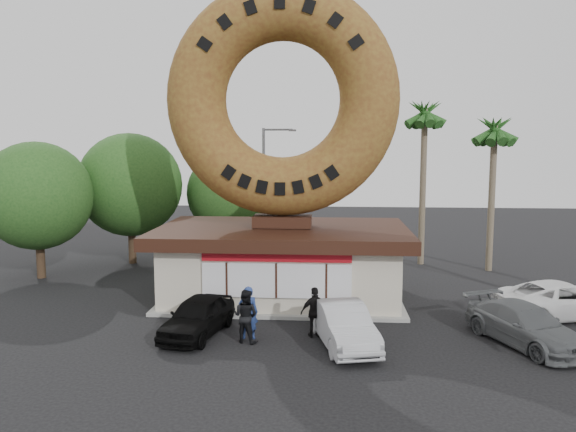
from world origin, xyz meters
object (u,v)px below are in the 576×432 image
(giant_donut, at_px, (282,100))
(car_grey, at_px, (525,325))
(person_left, at_px, (248,312))
(person_center, at_px, (246,316))
(car_silver, at_px, (343,325))
(donut_shop, at_px, (283,260))
(street_lamp, at_px, (266,185))
(person_right, at_px, (315,312))
(car_white, at_px, (563,300))
(car_black, at_px, (198,316))

(giant_donut, height_order, car_grey, giant_donut)
(person_left, bearing_deg, giant_donut, -101.07)
(person_center, bearing_deg, car_grey, -158.08)
(car_silver, bearing_deg, person_left, 158.98)
(donut_shop, bearing_deg, car_silver, -66.19)
(street_lamp, distance_m, person_right, 15.95)
(car_white, bearing_deg, car_grey, 127.00)
(person_left, distance_m, person_right, 2.42)
(giant_donut, relative_size, car_white, 1.93)
(person_left, xyz_separation_m, car_white, (12.33, 3.41, -0.23))
(car_silver, distance_m, car_grey, 6.35)
(person_right, relative_size, car_black, 0.44)
(person_left, xyz_separation_m, car_grey, (9.73, 0.08, -0.27))
(giant_donut, distance_m, car_black, 10.10)
(person_left, xyz_separation_m, car_silver, (3.40, -0.43, -0.23))
(person_left, height_order, car_grey, person_left)
(street_lamp, relative_size, car_black, 1.93)
(person_center, height_order, car_grey, person_center)
(person_left, xyz_separation_m, car_black, (-1.91, 0.26, -0.26))
(person_left, xyz_separation_m, person_right, (2.40, 0.35, -0.04))
(giant_donut, relative_size, street_lamp, 1.28)
(person_center, relative_size, car_silver, 0.43)
(donut_shop, height_order, car_white, donut_shop)
(person_center, bearing_deg, car_silver, -161.74)
(giant_donut, xyz_separation_m, person_center, (-0.83, -5.88, -7.96))
(person_right, bearing_deg, person_center, 1.25)
(person_center, height_order, car_silver, person_center)
(street_lamp, bearing_deg, person_center, -86.30)
(car_silver, xyz_separation_m, car_grey, (6.32, 0.51, -0.03))
(car_black, bearing_deg, car_white, 23.66)
(donut_shop, relative_size, street_lamp, 1.40)
(car_white, bearing_deg, donut_shop, 64.80)
(person_left, distance_m, car_silver, 3.44)
(person_left, bearing_deg, car_white, -167.50)
(car_silver, bearing_deg, car_black, 158.76)
(street_lamp, xyz_separation_m, car_grey, (10.80, -15.43, -3.78))
(person_center, xyz_separation_m, car_silver, (3.44, -0.06, -0.22))
(person_center, bearing_deg, donut_shop, -78.75)
(person_center, xyz_separation_m, person_right, (2.44, 0.73, -0.03))
(car_silver, bearing_deg, street_lamp, 91.92)
(donut_shop, xyz_separation_m, person_left, (-0.78, -5.50, -0.80))
(giant_donut, bearing_deg, car_grey, -31.29)
(giant_donut, bearing_deg, person_center, -98.01)
(person_right, bearing_deg, car_white, -178.21)
(car_grey, bearing_deg, donut_shop, 124.76)
(donut_shop, height_order, street_lamp, street_lamp)
(giant_donut, relative_size, person_right, 5.54)
(person_center, distance_m, car_silver, 3.45)
(giant_donut, distance_m, person_center, 9.93)
(person_center, distance_m, car_white, 12.95)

